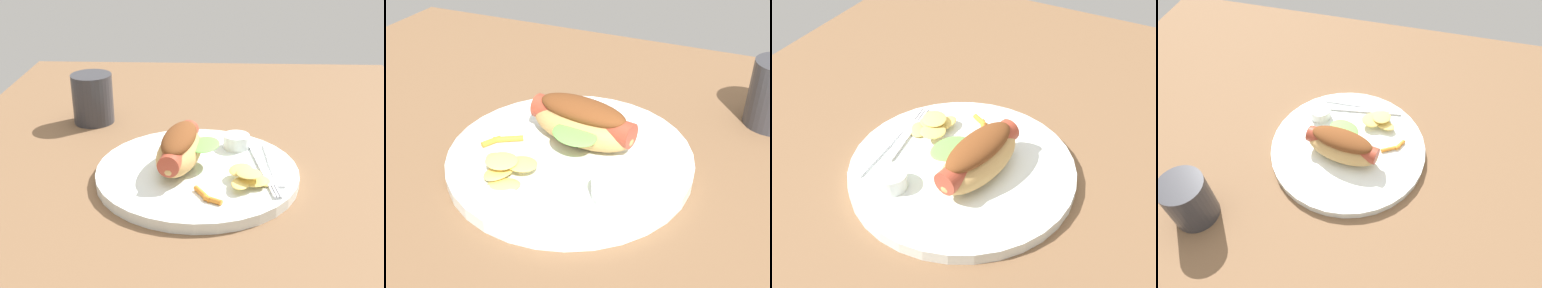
% 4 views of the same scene
% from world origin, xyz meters
% --- Properties ---
extents(ground_plane, '(1.20, 0.90, 0.02)m').
position_xyz_m(ground_plane, '(0.00, 0.00, -0.01)').
color(ground_plane, brown).
extents(plate, '(0.30, 0.30, 0.02)m').
position_xyz_m(plate, '(-0.04, 0.01, 0.01)').
color(plate, white).
rests_on(plate, ground_plane).
extents(hot_dog, '(0.15, 0.11, 0.06)m').
position_xyz_m(hot_dog, '(-0.03, 0.04, 0.05)').
color(hot_dog, tan).
rests_on(hot_dog, plate).
extents(sauce_ramekin, '(0.04, 0.04, 0.02)m').
position_xyz_m(sauce_ramekin, '(0.04, -0.05, 0.03)').
color(sauce_ramekin, white).
rests_on(sauce_ramekin, plate).
extents(fork, '(0.16, 0.04, 0.00)m').
position_xyz_m(fork, '(-0.04, -0.09, 0.02)').
color(fork, silver).
rests_on(fork, plate).
extents(knife, '(0.14, 0.02, 0.00)m').
position_xyz_m(knife, '(-0.02, -0.10, 0.02)').
color(knife, silver).
rests_on(knife, plate).
extents(chips_pile, '(0.08, 0.07, 0.02)m').
position_xyz_m(chips_pile, '(-0.08, -0.06, 0.03)').
color(chips_pile, '#E8C862').
rests_on(chips_pile, plate).
extents(carrot_garnish, '(0.04, 0.03, 0.01)m').
position_xyz_m(carrot_garnish, '(-0.12, -0.01, 0.02)').
color(carrot_garnish, orange).
rests_on(carrot_garnish, plate).
extents(drinking_cup, '(0.08, 0.08, 0.09)m').
position_xyz_m(drinking_cup, '(0.18, 0.21, 0.05)').
color(drinking_cup, '#333338').
rests_on(drinking_cup, ground_plane).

